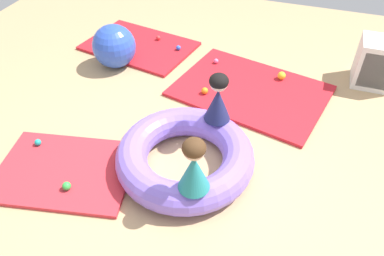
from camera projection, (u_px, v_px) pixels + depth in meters
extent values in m
plane|color=tan|center=(185.00, 156.00, 3.64)|extent=(8.00, 8.00, 0.00)
cube|color=red|center=(250.00, 91.00, 4.42)|extent=(1.93, 1.57, 0.04)
cube|color=red|center=(65.00, 171.00, 3.47)|extent=(1.40, 1.12, 0.04)
cube|color=red|center=(139.00, 46.00, 5.23)|extent=(1.61, 1.22, 0.04)
torus|color=#8466E0|center=(185.00, 156.00, 3.43)|extent=(1.28, 1.28, 0.29)
cone|color=teal|center=(194.00, 172.00, 2.87)|extent=(0.31, 0.31, 0.34)
sphere|color=#DBAD89|center=(194.00, 149.00, 2.71)|extent=(0.17, 0.17, 0.17)
ellipsoid|color=#472D19|center=(194.00, 148.00, 2.69)|extent=(0.18, 0.18, 0.14)
cone|color=navy|center=(218.00, 104.00, 3.51)|extent=(0.36, 0.36, 0.34)
sphere|color=beige|center=(219.00, 83.00, 3.35)|extent=(0.17, 0.17, 0.17)
ellipsoid|color=black|center=(219.00, 81.00, 3.33)|extent=(0.18, 0.18, 0.14)
sphere|color=teal|center=(113.00, 31.00, 5.40)|extent=(0.10, 0.10, 0.10)
sphere|color=yellow|center=(282.00, 76.00, 4.54)|extent=(0.10, 0.10, 0.10)
sphere|color=pink|center=(216.00, 61.00, 4.82)|extent=(0.06, 0.06, 0.06)
sphere|color=blue|center=(178.00, 48.00, 5.08)|extent=(0.06, 0.06, 0.06)
sphere|color=orange|center=(205.00, 91.00, 4.32)|extent=(0.08, 0.08, 0.08)
sphere|color=green|center=(67.00, 186.00, 3.26)|extent=(0.08, 0.08, 0.08)
sphere|color=red|center=(158.00, 38.00, 5.29)|extent=(0.06, 0.06, 0.06)
sphere|color=teal|center=(38.00, 142.00, 3.68)|extent=(0.07, 0.07, 0.07)
sphere|color=blue|center=(114.00, 46.00, 4.70)|extent=(0.55, 0.55, 0.55)
cube|color=silver|center=(376.00, 63.00, 4.40)|extent=(0.44, 0.44, 0.56)
cube|color=#2D2D33|center=(376.00, 68.00, 4.32)|extent=(0.34, 0.20, 0.44)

